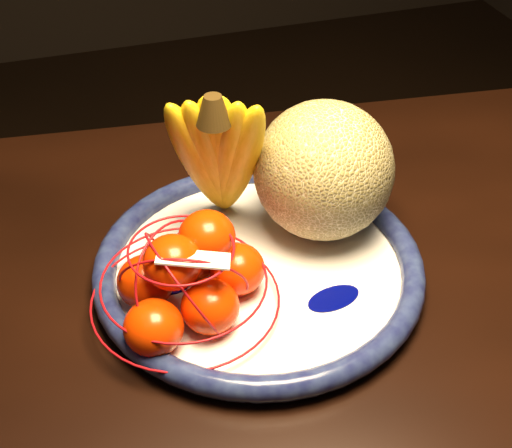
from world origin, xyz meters
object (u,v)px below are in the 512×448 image
object	(u,v)px
banana_bunch	(219,152)
dining_table	(189,380)
fruit_bowl	(259,267)
mandarin_bag	(188,278)
cantaloupe	(324,170)

from	to	relation	value
banana_bunch	dining_table	bearing A→B (deg)	-99.34
fruit_bowl	mandarin_bag	world-z (taller)	mandarin_bag
fruit_bowl	banana_bunch	xyz separation A→B (m)	(-0.02, 0.08, 0.11)
mandarin_bag	cantaloupe	bearing A→B (deg)	24.57
dining_table	mandarin_bag	xyz separation A→B (m)	(0.01, 0.03, 0.13)
fruit_bowl	banana_bunch	size ratio (longest dim) A/B	1.72
banana_bunch	mandarin_bag	distance (m)	0.15
dining_table	cantaloupe	bearing A→B (deg)	36.16
cantaloupe	dining_table	bearing A→B (deg)	-150.42
cantaloupe	mandarin_bag	xyz separation A→B (m)	(-0.18, -0.08, -0.04)
cantaloupe	banana_bunch	bearing A→B (deg)	164.14
fruit_bowl	banana_bunch	bearing A→B (deg)	104.05
fruit_bowl	cantaloupe	world-z (taller)	cantaloupe
dining_table	banana_bunch	xyz separation A→B (m)	(0.08, 0.14, 0.20)
dining_table	banana_bunch	world-z (taller)	banana_bunch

